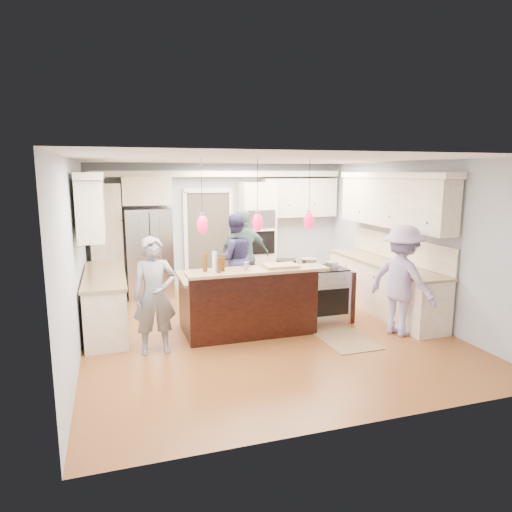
{
  "coord_description": "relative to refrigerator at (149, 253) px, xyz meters",
  "views": [
    {
      "loc": [
        -2.24,
        -6.7,
        2.51
      ],
      "look_at": [
        0.0,
        0.35,
        1.15
      ],
      "focal_mm": 32.0,
      "sensor_mm": 36.0,
      "label": 1
    }
  ],
  "objects": [
    {
      "name": "kitchen_island",
      "position": [
        1.31,
        -2.57,
        -0.41
      ],
      "size": [
        2.1,
        1.46,
        1.12
      ],
      "color": "black",
      "rests_on": "ground"
    },
    {
      "name": "island_range",
      "position": [
        2.71,
        -2.49,
        -0.44
      ],
      "size": [
        0.82,
        0.71,
        0.92
      ],
      "color": "#B7B7BC",
      "rests_on": "ground"
    },
    {
      "name": "ground_plane",
      "position": [
        1.55,
        -2.64,
        -0.9
      ],
      "size": [
        6.0,
        6.0,
        0.0
      ],
      "primitive_type": "plane",
      "color": "#995F2A",
      "rests_on": "ground"
    },
    {
      "name": "person_far_right",
      "position": [
        1.7,
        -1.04,
        0.01
      ],
      "size": [
        1.13,
        0.63,
        1.82
      ],
      "primitive_type": "imported",
      "rotation": [
        0.0,
        0.0,
        3.32
      ],
      "color": "#4B6968",
      "rests_on": "ground"
    },
    {
      "name": "beer_bottle_a",
      "position": [
        0.54,
        -3.08,
        0.35
      ],
      "size": [
        0.07,
        0.07,
        0.26
      ],
      "primitive_type": "cylinder",
      "rotation": [
        0.0,
        0.0,
        -0.01
      ],
      "color": "#4B2C0D",
      "rests_on": "kitchen_island"
    },
    {
      "name": "refrigerator",
      "position": [
        0.0,
        0.0,
        0.0
      ],
      "size": [
        0.9,
        0.7,
        1.8
      ],
      "primitive_type": "cube",
      "color": "#B7B7BC",
      "rests_on": "ground"
    },
    {
      "name": "floor_rug",
      "position": [
        2.6,
        -3.49,
        -0.89
      ],
      "size": [
        0.72,
        1.04,
        0.01
      ],
      "primitive_type": "cube",
      "rotation": [
        0.0,
        0.0,
        0.01
      ],
      "color": "olive",
      "rests_on": "ground"
    },
    {
      "name": "cutting_board",
      "position": [
        1.68,
        -3.11,
        0.24
      ],
      "size": [
        0.5,
        0.36,
        0.04
      ],
      "primitive_type": "cube",
      "rotation": [
        0.0,
        0.0,
        -0.01
      ],
      "color": "tan",
      "rests_on": "kitchen_island"
    },
    {
      "name": "back_upper_cabinets",
      "position": [
        0.8,
        0.12,
        0.77
      ],
      "size": [
        5.3,
        0.61,
        2.54
      ],
      "color": "#FBEACB",
      "rests_on": "ground"
    },
    {
      "name": "person_range_side",
      "position": [
        3.54,
        -3.48,
        -0.04
      ],
      "size": [
        1.02,
        1.28,
        1.73
      ],
      "primitive_type": "imported",
      "rotation": [
        0.0,
        0.0,
        1.96
      ],
      "color": "#9D8EBF",
      "rests_on": "ground"
    },
    {
      "name": "pot_large",
      "position": [
        2.46,
        -2.39,
        0.1
      ],
      "size": [
        0.27,
        0.27,
        0.16
      ],
      "primitive_type": "cylinder",
      "color": "#B7B7BC",
      "rests_on": "island_range"
    },
    {
      "name": "left_cabinets",
      "position": [
        -0.89,
        -1.84,
        0.16
      ],
      "size": [
        0.64,
        2.3,
        2.51
      ],
      "color": "#FBEACB",
      "rests_on": "ground"
    },
    {
      "name": "person_far_left",
      "position": [
        1.52,
        -1.04,
        -0.03
      ],
      "size": [
        0.85,
        0.67,
        1.74
      ],
      "primitive_type": "imported",
      "rotation": [
        0.0,
        0.0,
        3.15
      ],
      "color": "#2A294F",
      "rests_on": "ground"
    },
    {
      "name": "right_counter_run",
      "position": [
        3.99,
        -2.34,
        0.16
      ],
      "size": [
        0.64,
        3.1,
        2.51
      ],
      "color": "#FBEACB",
      "rests_on": "ground"
    },
    {
      "name": "pendant_lights",
      "position": [
        1.3,
        -3.15,
        0.9
      ],
      "size": [
        1.75,
        0.15,
        1.03
      ],
      "color": "black",
      "rests_on": "ground"
    },
    {
      "name": "drink_can",
      "position": [
        1.13,
        -3.14,
        0.28
      ],
      "size": [
        0.08,
        0.08,
        0.11
      ],
      "primitive_type": "cylinder",
      "rotation": [
        0.0,
        0.0,
        -0.35
      ],
      "color": "#B7B7BC",
      "rests_on": "kitchen_island"
    },
    {
      "name": "room_shell",
      "position": [
        1.55,
        -2.64,
        0.92
      ],
      "size": [
        5.54,
        6.04,
        2.72
      ],
      "color": "#B2BCC6",
      "rests_on": "ground"
    },
    {
      "name": "pot_small",
      "position": [
        2.8,
        -2.57,
        0.07
      ],
      "size": [
        0.22,
        0.22,
        0.11
      ],
      "primitive_type": "cylinder",
      "color": "#B7B7BC",
      "rests_on": "island_range"
    },
    {
      "name": "beer_bottle_c",
      "position": [
        0.79,
        -3.12,
        0.34
      ],
      "size": [
        0.08,
        0.08,
        0.24
      ],
      "primitive_type": "cylinder",
      "rotation": [
        0.0,
        0.0,
        0.37
      ],
      "color": "#4B2C0D",
      "rests_on": "kitchen_island"
    },
    {
      "name": "water_bottle",
      "position": [
        0.66,
        -3.17,
        0.37
      ],
      "size": [
        0.08,
        0.08,
        0.3
      ],
      "primitive_type": "cylinder",
      "rotation": [
        0.0,
        0.0,
        0.18
      ],
      "color": "silver",
      "rests_on": "kitchen_island"
    },
    {
      "name": "beer_bottle_b",
      "position": [
        0.71,
        -3.23,
        0.33
      ],
      "size": [
        0.06,
        0.06,
        0.22
      ],
      "primitive_type": "cylinder",
      "rotation": [
        0.0,
        0.0,
        -0.12
      ],
      "color": "#4B2C0D",
      "rests_on": "kitchen_island"
    },
    {
      "name": "person_bar_end",
      "position": [
        -0.18,
        -3.09,
        -0.07
      ],
      "size": [
        0.6,
        0.4,
        1.65
      ],
      "primitive_type": "imported",
      "rotation": [
        0.0,
        0.0,
        0.01
      ],
      "color": "slate",
      "rests_on": "ground"
    },
    {
      "name": "oven_column",
      "position": [
        2.3,
        0.03,
        0.25
      ],
      "size": [
        0.72,
        0.69,
        2.3
      ],
      "color": "#FBEACB",
      "rests_on": "ground"
    }
  ]
}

